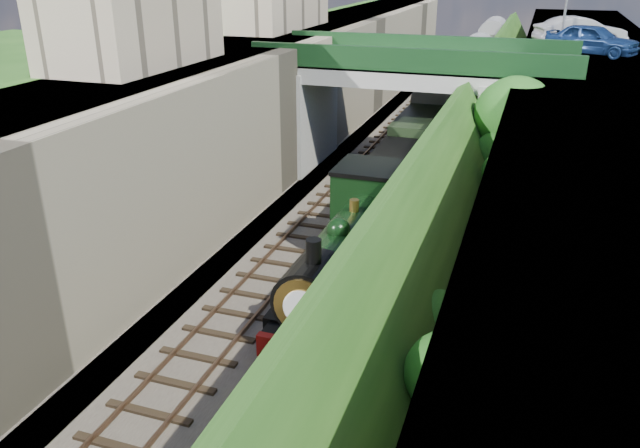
% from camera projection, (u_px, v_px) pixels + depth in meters
% --- Properties ---
extents(trackbed, '(10.00, 90.00, 0.20)m').
position_uv_depth(trackbed, '(385.00, 197.00, 31.32)').
color(trackbed, '#473F38').
rests_on(trackbed, ground).
extents(retaining_wall, '(1.00, 90.00, 7.00)m').
position_uv_depth(retaining_wall, '(282.00, 122.00, 31.63)').
color(retaining_wall, '#756B56').
rests_on(retaining_wall, ground).
extents(street_plateau_left, '(6.00, 90.00, 7.00)m').
position_uv_depth(street_plateau_left, '(220.00, 117.00, 32.68)').
color(street_plateau_left, '#262628').
rests_on(street_plateau_left, ground).
extents(street_plateau_right, '(8.00, 90.00, 6.25)m').
position_uv_depth(street_plateau_right, '(599.00, 157.00, 27.31)').
color(street_plateau_right, '#262628').
rests_on(street_plateau_right, ground).
extents(embankment_slope, '(4.42, 90.00, 6.36)m').
position_uv_depth(embankment_slope, '(490.00, 165.00, 27.37)').
color(embankment_slope, '#1E4714').
rests_on(embankment_slope, ground).
extents(track_left, '(2.50, 90.00, 0.20)m').
position_uv_depth(track_left, '(347.00, 190.00, 31.86)').
color(track_left, black).
rests_on(track_left, trackbed).
extents(track_right, '(2.50, 90.00, 0.20)m').
position_uv_depth(track_right, '(409.00, 197.00, 30.91)').
color(track_right, black).
rests_on(track_right, trackbed).
extents(road_bridge, '(16.00, 6.40, 7.25)m').
position_uv_depth(road_bridge, '(423.00, 103.00, 32.97)').
color(road_bridge, gray).
rests_on(road_bridge, ground).
extents(building_near, '(4.00, 8.00, 4.00)m').
position_uv_depth(building_near, '(133.00, 15.00, 25.45)').
color(building_near, gray).
rests_on(building_near, street_plateau_left).
extents(tree, '(3.60, 3.80, 6.60)m').
position_uv_depth(tree, '(517.00, 121.00, 27.02)').
color(tree, black).
rests_on(tree, ground).
extents(car_blue, '(5.24, 3.73, 1.66)m').
position_uv_depth(car_blue, '(592.00, 39.00, 33.95)').
color(car_blue, navy).
rests_on(car_blue, street_plateau_right).
extents(car_silver, '(5.51, 3.49, 1.71)m').
position_uv_depth(car_silver, '(580.00, 32.00, 37.38)').
color(car_silver, '#9D9BA0').
rests_on(car_silver, street_plateau_right).
extents(locomotive, '(3.10, 10.22, 3.83)m').
position_uv_depth(locomotive, '(352.00, 250.00, 21.39)').
color(locomotive, black).
rests_on(locomotive, trackbed).
extents(tender, '(2.70, 6.00, 3.05)m').
position_uv_depth(tender, '(398.00, 189.00, 27.91)').
color(tender, black).
rests_on(tender, trackbed).
extents(coach_front, '(2.90, 18.00, 3.70)m').
position_uv_depth(coach_front, '(442.00, 117.00, 38.71)').
color(coach_front, black).
rests_on(coach_front, trackbed).
extents(coach_middle, '(2.90, 18.00, 3.70)m').
position_uv_depth(coach_middle, '(474.00, 71.00, 55.08)').
color(coach_middle, black).
rests_on(coach_middle, trackbed).
extents(coach_rear, '(2.90, 18.00, 3.70)m').
position_uv_depth(coach_rear, '(492.00, 45.00, 71.44)').
color(coach_rear, black).
rests_on(coach_rear, trackbed).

